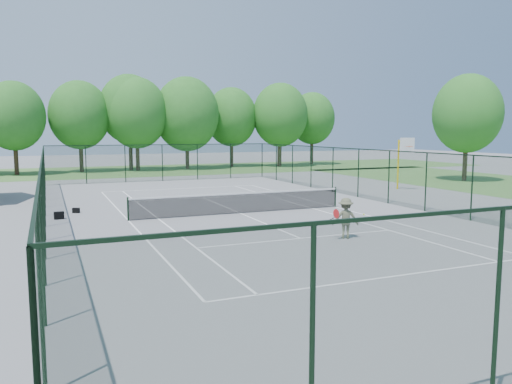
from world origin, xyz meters
TOP-DOWN VIEW (x-y plane):
  - ground at (0.00, 0.00)m, footprint 140.00×140.00m
  - grass_far at (0.00, 30.00)m, footprint 80.00×16.00m
  - court_lines at (0.00, 0.00)m, footprint 11.05×23.85m
  - tennis_net at (0.00, 0.00)m, footprint 11.08×0.08m
  - fence_enclosure at (0.00, 0.00)m, footprint 18.05×36.05m
  - tree_line_far at (0.00, 30.00)m, footprint 39.40×6.40m
  - basketball_goal at (14.15, 5.15)m, footprint 1.20×1.43m
  - tree_side at (23.22, 8.42)m, footprint 5.54×5.54m
  - sports_bag_a at (-8.41, 1.74)m, footprint 0.46×0.30m
  - sports_bag_b at (-7.58, 3.32)m, footprint 0.39×0.32m
  - tennis_player at (1.60, -7.02)m, footprint 2.02×0.93m

SIDE VIEW (x-z plane):
  - ground at x=0.00m, z-range 0.00..0.00m
  - court_lines at x=0.00m, z-range 0.00..0.01m
  - grass_far at x=0.00m, z-range 0.00..0.01m
  - sports_bag_b at x=-7.58m, z-range 0.00..0.26m
  - sports_bag_a at x=-8.41m, z-range 0.00..0.35m
  - tennis_net at x=0.00m, z-range 0.03..1.13m
  - tennis_player at x=1.60m, z-range 0.00..1.56m
  - fence_enclosure at x=0.00m, z-range 0.05..3.07m
  - basketball_goal at x=14.15m, z-range 0.74..4.39m
  - tree_side at x=23.22m, z-range 1.14..9.92m
  - tree_line_far at x=0.00m, z-range 1.14..10.84m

